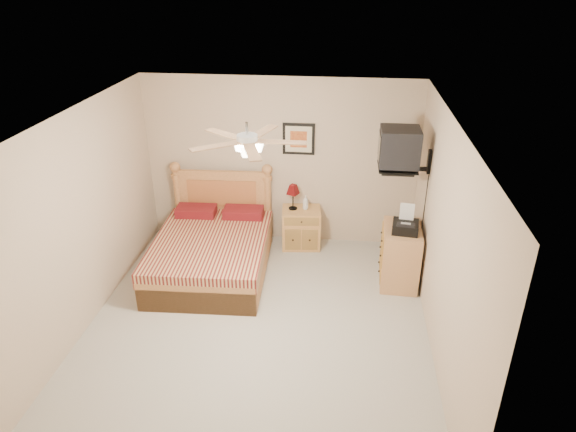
% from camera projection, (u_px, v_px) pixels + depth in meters
% --- Properties ---
extents(floor, '(4.50, 4.50, 0.00)m').
position_uv_depth(floor, '(257.00, 326.00, 6.10)').
color(floor, '#A19D91').
rests_on(floor, ground).
extents(ceiling, '(4.00, 4.50, 0.04)m').
position_uv_depth(ceiling, '(251.00, 121.00, 4.99)').
color(ceiling, white).
rests_on(ceiling, ground).
extents(wall_back, '(4.00, 0.04, 2.50)m').
position_uv_depth(wall_back, '(280.00, 162.00, 7.55)').
color(wall_back, '#BFA88D').
rests_on(wall_back, ground).
extents(wall_front, '(4.00, 0.04, 2.50)m').
position_uv_depth(wall_front, '(199.00, 387.00, 3.54)').
color(wall_front, '#BFA88D').
rests_on(wall_front, ground).
extents(wall_left, '(0.04, 4.50, 2.50)m').
position_uv_depth(wall_left, '(78.00, 224.00, 5.75)').
color(wall_left, '#BFA88D').
rests_on(wall_left, ground).
extents(wall_right, '(0.04, 4.50, 2.50)m').
position_uv_depth(wall_right, '(443.00, 244.00, 5.34)').
color(wall_right, '#BFA88D').
rests_on(wall_right, ground).
extents(bed, '(1.56, 2.00, 1.26)m').
position_uv_depth(bed, '(210.00, 232.00, 6.90)').
color(bed, '#9F6B3C').
rests_on(bed, ground).
extents(nightstand, '(0.60, 0.48, 0.61)m').
position_uv_depth(nightstand, '(301.00, 228.00, 7.72)').
color(nightstand, '#B28743').
rests_on(nightstand, ground).
extents(table_lamp, '(0.27, 0.27, 0.39)m').
position_uv_depth(table_lamp, '(293.00, 197.00, 7.52)').
color(table_lamp, '#520809').
rests_on(table_lamp, nightstand).
extents(lotion_bottle, '(0.09, 0.09, 0.21)m').
position_uv_depth(lotion_bottle, '(306.00, 202.00, 7.55)').
color(lotion_bottle, silver).
rests_on(lotion_bottle, nightstand).
extents(framed_picture, '(0.46, 0.04, 0.46)m').
position_uv_depth(framed_picture, '(299.00, 139.00, 7.34)').
color(framed_picture, black).
rests_on(framed_picture, wall_back).
extents(dresser, '(0.51, 0.71, 0.81)m').
position_uv_depth(dresser, '(400.00, 256.00, 6.78)').
color(dresser, tan).
rests_on(dresser, ground).
extents(fax_machine, '(0.36, 0.38, 0.34)m').
position_uv_depth(fax_machine, '(406.00, 220.00, 6.45)').
color(fax_machine, black).
rests_on(fax_machine, dresser).
extents(magazine_lower, '(0.27, 0.30, 0.02)m').
position_uv_depth(magazine_lower, '(399.00, 220.00, 6.78)').
color(magazine_lower, tan).
rests_on(magazine_lower, dresser).
extents(magazine_upper, '(0.35, 0.37, 0.02)m').
position_uv_depth(magazine_upper, '(401.00, 219.00, 6.76)').
color(magazine_upper, gray).
rests_on(magazine_upper, magazine_lower).
extents(wall_tv, '(0.56, 0.46, 0.58)m').
position_uv_depth(wall_tv, '(412.00, 150.00, 6.32)').
color(wall_tv, black).
rests_on(wall_tv, wall_right).
extents(ceiling_fan, '(1.14, 1.14, 0.28)m').
position_uv_depth(ceiling_fan, '(247.00, 141.00, 4.88)').
color(ceiling_fan, white).
rests_on(ceiling_fan, ceiling).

